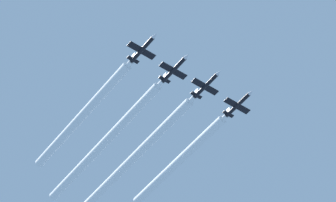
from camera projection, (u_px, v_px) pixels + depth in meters
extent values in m
cylinder|color=black|center=(238.00, 105.00, 231.63)|extent=(1.04, 8.99, 1.04)
cone|color=silver|center=(251.00, 92.00, 228.81)|extent=(0.99, 1.51, 0.99)
ellipsoid|color=#332D14|center=(243.00, 99.00, 230.90)|extent=(0.57, 2.08, 0.47)
cube|color=black|center=(237.00, 106.00, 231.82)|extent=(7.57, 1.80, 0.11)
cube|color=black|center=(228.00, 114.00, 233.83)|extent=(3.22, 1.04, 0.11)
cube|color=silver|center=(228.00, 110.00, 234.77)|extent=(0.09, 1.23, 1.61)
cylinder|color=black|center=(227.00, 116.00, 234.18)|extent=(0.78, 0.57, 0.78)
cylinder|color=black|center=(206.00, 85.00, 227.05)|extent=(1.04, 8.99, 1.04)
cone|color=silver|center=(219.00, 72.00, 224.22)|extent=(0.99, 1.51, 0.99)
ellipsoid|color=#332D14|center=(211.00, 79.00, 226.31)|extent=(0.57, 2.08, 0.47)
cube|color=black|center=(205.00, 87.00, 227.23)|extent=(7.57, 1.80, 0.11)
cube|color=black|center=(196.00, 95.00, 229.24)|extent=(3.22, 1.04, 0.11)
cube|color=silver|center=(196.00, 92.00, 230.19)|extent=(0.09, 1.23, 1.61)
cylinder|color=black|center=(195.00, 97.00, 229.59)|extent=(0.78, 0.57, 0.78)
cylinder|color=black|center=(174.00, 69.00, 223.51)|extent=(1.04, 8.99, 1.04)
cone|color=silver|center=(187.00, 56.00, 220.69)|extent=(0.99, 1.51, 0.99)
ellipsoid|color=#332D14|center=(179.00, 63.00, 222.78)|extent=(0.57, 2.08, 0.47)
cube|color=black|center=(173.00, 71.00, 223.70)|extent=(7.57, 1.80, 0.11)
cube|color=black|center=(164.00, 80.00, 225.71)|extent=(3.22, 1.04, 0.11)
cube|color=silver|center=(165.00, 76.00, 226.66)|extent=(0.09, 1.23, 1.61)
cylinder|color=black|center=(163.00, 81.00, 226.06)|extent=(0.78, 0.57, 0.78)
cylinder|color=black|center=(142.00, 49.00, 219.63)|extent=(1.04, 8.99, 1.04)
cone|color=silver|center=(155.00, 35.00, 216.80)|extent=(0.99, 1.51, 0.99)
ellipsoid|color=#332D14|center=(147.00, 43.00, 218.89)|extent=(0.57, 2.08, 0.47)
cube|color=black|center=(141.00, 51.00, 219.81)|extent=(7.57, 1.80, 0.11)
cube|color=black|center=(133.00, 60.00, 221.82)|extent=(3.22, 1.04, 0.11)
cube|color=silver|center=(133.00, 56.00, 222.77)|extent=(0.09, 1.23, 1.61)
cylinder|color=black|center=(131.00, 61.00, 222.17)|extent=(0.78, 0.57, 0.78)
cylinder|color=white|center=(187.00, 153.00, 243.39)|extent=(1.25, 34.12, 1.25)
cylinder|color=white|center=(178.00, 162.00, 245.59)|extent=(2.38, 39.24, 2.38)
cylinder|color=white|center=(145.00, 146.00, 241.30)|extent=(1.25, 43.40, 1.25)
cylinder|color=white|center=(134.00, 157.00, 244.11)|extent=(2.38, 49.91, 2.38)
cylinder|color=white|center=(114.00, 133.00, 237.97)|extent=(1.25, 44.16, 1.25)
cylinder|color=white|center=(103.00, 145.00, 240.82)|extent=(2.38, 50.78, 2.38)
cylinder|color=white|center=(90.00, 107.00, 232.18)|extent=(1.25, 37.09, 1.25)
cylinder|color=white|center=(81.00, 117.00, 234.58)|extent=(2.38, 42.65, 2.38)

